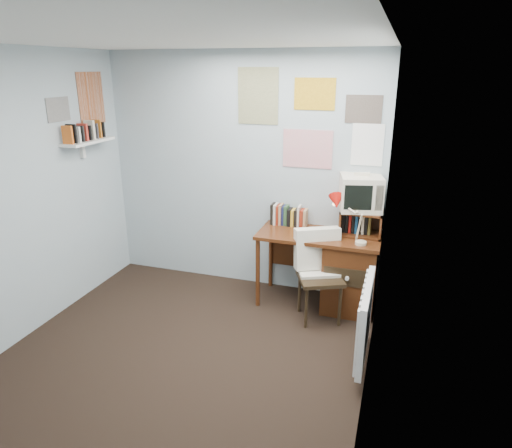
{
  "coord_description": "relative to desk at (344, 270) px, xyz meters",
  "views": [
    {
      "loc": [
        1.61,
        -2.74,
        2.32
      ],
      "look_at": [
        0.41,
        0.97,
        0.98
      ],
      "focal_mm": 32.0,
      "sensor_mm": 36.0,
      "label": 1
    }
  ],
  "objects": [
    {
      "name": "back_wall",
      "position": [
        -1.17,
        0.27,
        0.84
      ],
      "size": [
        3.0,
        0.02,
        2.5
      ],
      "primitive_type": "cube",
      "color": "#A5B5BD",
      "rests_on": "ground"
    },
    {
      "name": "tv_riser",
      "position": [
        0.12,
        0.11,
        0.48
      ],
      "size": [
        0.4,
        0.3,
        0.25
      ],
      "primitive_type": "cube",
      "color": "#522812",
      "rests_on": "desk"
    },
    {
      "name": "posters_back",
      "position": [
        -0.47,
        0.26,
        1.44
      ],
      "size": [
        1.2,
        0.01,
        0.9
      ],
      "primitive_type": "cube",
      "color": "white",
      "rests_on": "back_wall"
    },
    {
      "name": "wall_shelf",
      "position": [
        -2.57,
        -0.38,
        1.21
      ],
      "size": [
        0.2,
        0.62,
        0.24
      ],
      "primitive_type": "cube",
      "color": "white",
      "rests_on": "left_wall"
    },
    {
      "name": "ground",
      "position": [
        -1.17,
        -1.48,
        -0.41
      ],
      "size": [
        3.5,
        3.5,
        0.0
      ],
      "primitive_type": "plane",
      "color": "black",
      "rests_on": "ground"
    },
    {
      "name": "desk",
      "position": [
        0.0,
        0.0,
        0.0
      ],
      "size": [
        1.2,
        0.55,
        0.76
      ],
      "color": "#522812",
      "rests_on": "ground"
    },
    {
      "name": "posters_left",
      "position": [
        -2.67,
        -0.38,
        1.59
      ],
      "size": [
        0.01,
        0.7,
        0.6
      ],
      "primitive_type": "cube",
      "color": "white",
      "rests_on": "left_wall"
    },
    {
      "name": "book_row",
      "position": [
        -0.51,
        0.18,
        0.46
      ],
      "size": [
        0.6,
        0.14,
        0.22
      ],
      "primitive_type": "cube",
      "color": "#522812",
      "rests_on": "desk"
    },
    {
      "name": "desk_lamp",
      "position": [
        0.15,
        -0.16,
        0.55
      ],
      "size": [
        0.31,
        0.29,
        0.38
      ],
      "primitive_type": "cube",
      "rotation": [
        0.0,
        0.0,
        -0.23
      ],
      "color": "red",
      "rests_on": "desk"
    },
    {
      "name": "ceiling",
      "position": [
        -1.17,
        -1.48,
        2.09
      ],
      "size": [
        3.0,
        3.5,
        0.02
      ],
      "primitive_type": "cube",
      "color": "white",
      "rests_on": "back_wall"
    },
    {
      "name": "crt_tv",
      "position": [
        0.09,
        0.13,
        0.79
      ],
      "size": [
        0.46,
        0.43,
        0.37
      ],
      "primitive_type": "cube",
      "rotation": [
        0.0,
        0.0,
        0.22
      ],
      "color": "beige",
      "rests_on": "tv_riser"
    },
    {
      "name": "right_wall",
      "position": [
        0.33,
        -1.48,
        0.84
      ],
      "size": [
        0.02,
        3.5,
        2.5
      ],
      "primitive_type": "cube",
      "color": "#A5B5BD",
      "rests_on": "ground"
    },
    {
      "name": "desk_chair",
      "position": [
        -0.19,
        -0.3,
        0.02
      ],
      "size": [
        0.57,
        0.56,
        0.85
      ],
      "primitive_type": "cube",
      "rotation": [
        0.0,
        0.0,
        0.43
      ],
      "color": "black",
      "rests_on": "ground"
    },
    {
      "name": "radiator",
      "position": [
        0.29,
        -0.93,
        0.01
      ],
      "size": [
        0.09,
        0.8,
        0.6
      ],
      "primitive_type": "cube",
      "color": "white",
      "rests_on": "right_wall"
    }
  ]
}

